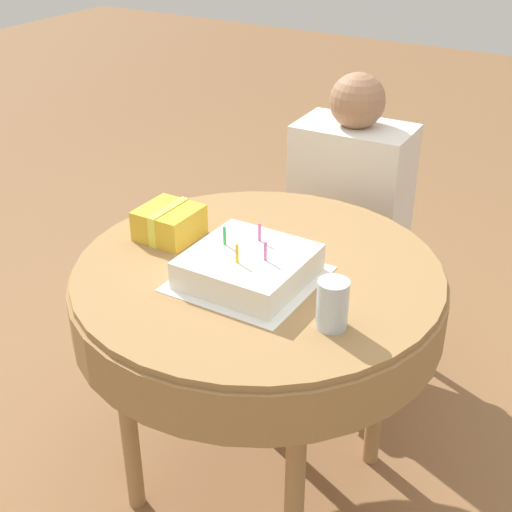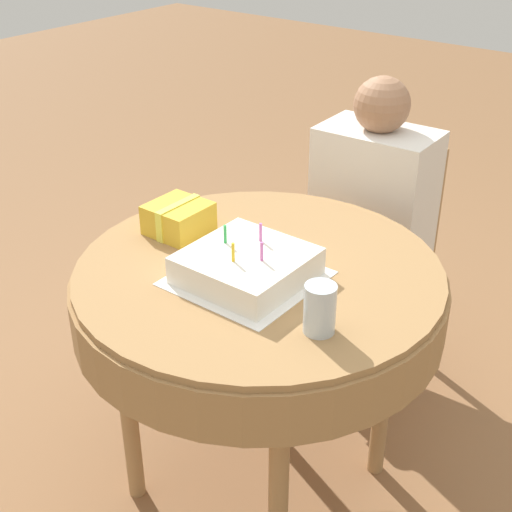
# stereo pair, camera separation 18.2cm
# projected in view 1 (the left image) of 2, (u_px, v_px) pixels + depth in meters

# --- Properties ---
(ground_plane) EXTENTS (12.00, 12.00, 0.00)m
(ground_plane) POSITION_uv_depth(u_px,v_px,m) (258.00, 480.00, 2.24)
(ground_plane) COLOR #8C603D
(dining_table) EXTENTS (0.99, 0.99, 0.77)m
(dining_table) POSITION_uv_depth(u_px,v_px,m) (258.00, 297.00, 1.91)
(dining_table) COLOR #9E7547
(dining_table) RESTS_ON ground_plane
(chair) EXTENTS (0.40, 0.40, 0.86)m
(chair) POSITION_uv_depth(u_px,v_px,m) (354.00, 246.00, 2.62)
(chair) COLOR #A37A4C
(chair) RESTS_ON ground_plane
(person) EXTENTS (0.39, 0.34, 1.12)m
(person) POSITION_uv_depth(u_px,v_px,m) (348.00, 205.00, 2.45)
(person) COLOR #9E7051
(person) RESTS_ON ground_plane
(napkin) EXTENTS (0.34, 0.34, 0.00)m
(napkin) POSITION_uv_depth(u_px,v_px,m) (249.00, 279.00, 1.81)
(napkin) COLOR white
(napkin) RESTS_ON dining_table
(birthday_cake) EXTENTS (0.29, 0.29, 0.12)m
(birthday_cake) POSITION_uv_depth(u_px,v_px,m) (249.00, 266.00, 1.79)
(birthday_cake) COLOR white
(birthday_cake) RESTS_ON dining_table
(drinking_glass) EXTENTS (0.07, 0.07, 0.12)m
(drinking_glass) POSITION_uv_depth(u_px,v_px,m) (332.00, 304.00, 1.60)
(drinking_glass) COLOR silver
(drinking_glass) RESTS_ON dining_table
(gift_box) EXTENTS (0.15, 0.16, 0.09)m
(gift_box) POSITION_uv_depth(u_px,v_px,m) (169.00, 223.00, 1.99)
(gift_box) COLOR gold
(gift_box) RESTS_ON dining_table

